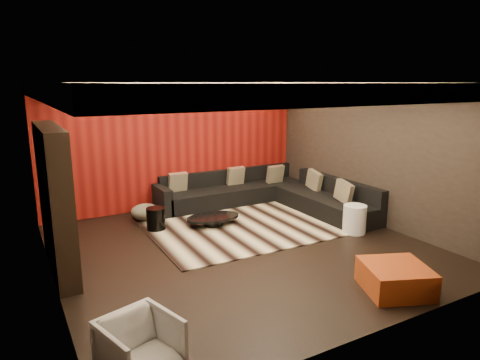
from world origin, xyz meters
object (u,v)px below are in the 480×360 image
coffee_table (213,220)px  sectional_sofa (268,196)px  drum_stool (156,219)px  white_side_table (355,219)px  orange_ottoman (395,278)px  armchair (140,349)px

coffee_table → sectional_sofa: (1.67, 0.58, 0.15)m
drum_stool → sectional_sofa: (2.75, 0.28, 0.03)m
white_side_table → orange_ottoman: size_ratio=0.65×
drum_stool → orange_ottoman: bearing=-62.6°
coffee_table → armchair: armchair is taller
drum_stool → white_side_table: white_side_table is taller
orange_ottoman → armchair: bearing=-179.5°
orange_ottoman → sectional_sofa: sectional_sofa is taller
armchair → drum_stool: bearing=53.3°
coffee_table → orange_ottoman: bearing=-74.9°
coffee_table → white_side_table: (2.17, -1.68, 0.16)m
white_side_table → coffee_table: bearing=142.3°
white_side_table → sectional_sofa: (-0.50, 2.26, -0.01)m
coffee_table → sectional_sofa: sectional_sofa is taller
drum_stool → sectional_sofa: size_ratio=0.12×
white_side_table → drum_stool: bearing=148.5°
coffee_table → drum_stool: (-1.08, 0.31, 0.12)m
sectional_sofa → coffee_table: bearing=-160.8°
coffee_table → drum_stool: 1.12m
coffee_table → white_side_table: 2.75m
drum_stool → orange_ottoman: (2.07, -4.00, -0.05)m
drum_stool → armchair: armchair is taller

